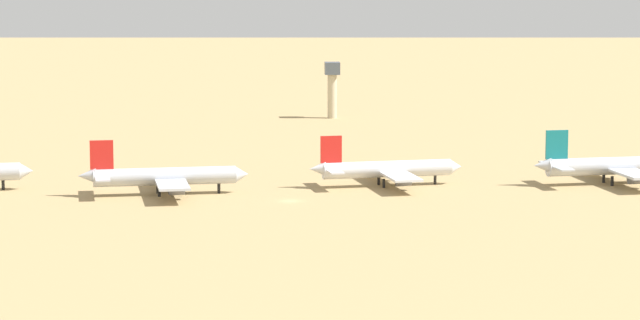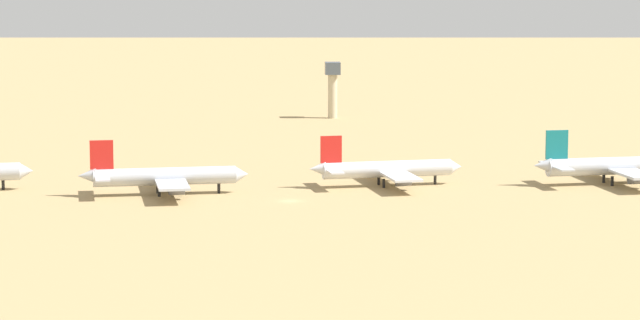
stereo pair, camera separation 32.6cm
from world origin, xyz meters
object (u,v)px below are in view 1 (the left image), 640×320
(parked_jet_red_4, at_px, (386,169))
(control_tower, at_px, (332,84))
(parked_jet_red_3, at_px, (163,177))
(parked_jet_teal_5, at_px, (613,166))

(parked_jet_red_4, distance_m, control_tower, 149.82)
(parked_jet_red_3, distance_m, control_tower, 167.13)
(parked_jet_teal_5, bearing_deg, control_tower, 103.06)
(control_tower, bearing_deg, parked_jet_red_4, -88.69)
(parked_jet_teal_5, height_order, control_tower, control_tower)
(parked_jet_teal_5, distance_m, control_tower, 160.78)
(parked_jet_red_3, bearing_deg, parked_jet_teal_5, -1.76)
(parked_jet_red_3, height_order, control_tower, control_tower)
(parked_jet_red_4, bearing_deg, parked_jet_teal_5, -9.18)
(parked_jet_red_4, bearing_deg, control_tower, 81.92)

